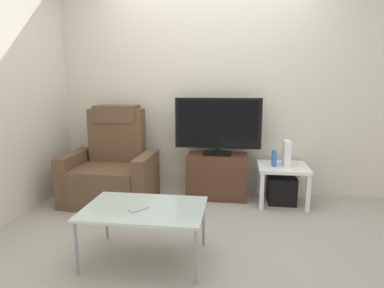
{
  "coord_description": "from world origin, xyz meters",
  "views": [
    {
      "loc": [
        0.3,
        -2.84,
        1.33
      ],
      "look_at": [
        -0.15,
        0.5,
        0.7
      ],
      "focal_mm": 30.35,
      "sensor_mm": 36.0,
      "label": 1
    }
  ],
  "objects": [
    {
      "name": "ground_plane",
      "position": [
        0.0,
        0.0,
        0.0
      ],
      "size": [
        6.4,
        6.4,
        0.0
      ],
      "primitive_type": "plane",
      "color": "#9E998E"
    },
    {
      "name": "wall_back",
      "position": [
        0.0,
        1.13,
        1.3
      ],
      "size": [
        6.4,
        0.06,
        2.6
      ],
      "primitive_type": "cube",
      "color": "beige",
      "rests_on": "ground"
    },
    {
      "name": "wall_side",
      "position": [
        -1.88,
        0.0,
        1.3
      ],
      "size": [
        0.06,
        4.48,
        2.6
      ],
      "primitive_type": "cube",
      "color": "beige",
      "rests_on": "ground"
    },
    {
      "name": "tv_stand",
      "position": [
        0.1,
        0.86,
        0.26
      ],
      "size": [
        0.7,
        0.41,
        0.51
      ],
      "color": "#4C2D1E",
      "rests_on": "ground"
    },
    {
      "name": "television",
      "position": [
        0.1,
        0.88,
        0.86
      ],
      "size": [
        0.99,
        0.2,
        0.66
      ],
      "color": "black",
      "rests_on": "tv_stand"
    },
    {
      "name": "recliner_armchair",
      "position": [
        -1.09,
        0.6,
        0.37
      ],
      "size": [
        0.98,
        0.78,
        1.08
      ],
      "rotation": [
        0.0,
        0.0,
        -0.11
      ],
      "color": "brown",
      "rests_on": "ground"
    },
    {
      "name": "side_table",
      "position": [
        0.83,
        0.77,
        0.36
      ],
      "size": [
        0.54,
        0.54,
        0.43
      ],
      "color": "white",
      "rests_on": "ground"
    },
    {
      "name": "subwoofer_box",
      "position": [
        0.83,
        0.77,
        0.15
      ],
      "size": [
        0.3,
        0.3,
        0.3
      ],
      "primitive_type": "cube",
      "color": "black",
      "rests_on": "ground"
    },
    {
      "name": "book_upright",
      "position": [
        0.73,
        0.75,
        0.51
      ],
      "size": [
        0.04,
        0.11,
        0.17
      ],
      "primitive_type": "cube",
      "color": "#3366B2",
      "rests_on": "side_table"
    },
    {
      "name": "game_console",
      "position": [
        0.87,
        0.78,
        0.57
      ],
      "size": [
        0.07,
        0.2,
        0.28
      ],
      "primitive_type": "cube",
      "color": "white",
      "rests_on": "side_table"
    },
    {
      "name": "coffee_table",
      "position": [
        -0.36,
        -0.61,
        0.39
      ],
      "size": [
        0.9,
        0.6,
        0.42
      ],
      "color": "#B2C6C1",
      "rests_on": "ground"
    },
    {
      "name": "cell_phone",
      "position": [
        -0.39,
        -0.66,
        0.42
      ],
      "size": [
        0.15,
        0.16,
        0.01
      ],
      "primitive_type": "cube",
      "rotation": [
        0.0,
        0.0,
        -0.65
      ],
      "color": "#B7B7BC",
      "rests_on": "coffee_table"
    }
  ]
}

